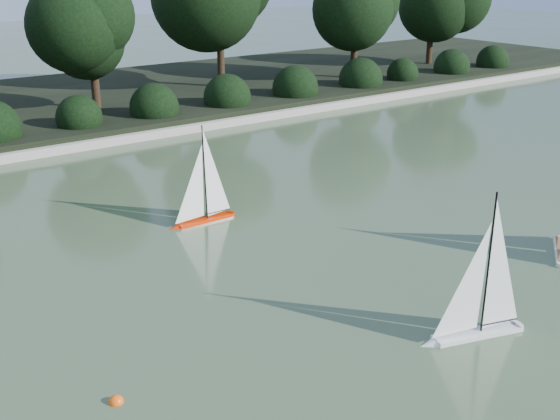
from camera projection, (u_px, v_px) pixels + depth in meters
The scene contains 8 objects.
ground at pixel (418, 310), 7.96m from camera, with size 80.00×80.00×0.00m, color #34472A.
pond_coping at pixel (99, 142), 14.71m from camera, with size 40.00×0.35×0.18m, color gray.
far_bank at pixel (35, 108), 17.70m from camera, with size 40.00×8.00×0.30m, color black.
tree_line at pixel (97, 7), 16.36m from camera, with size 26.31×3.93×4.39m.
shrub_hedge at pixel (81, 118), 15.26m from camera, with size 29.10×1.10×1.10m.
sailboat_white_a at pixel (471, 315), 7.31m from camera, with size 1.24×0.54×1.70m.
sailboat_orange at pixel (199, 207), 10.48m from camera, with size 1.14×0.19×1.56m.
race_buoy at pixel (116, 402), 6.32m from camera, with size 0.14×0.14×0.14m, color #FE570D.
Camera 1 is at (-5.49, -4.74, 3.80)m, focal length 45.00 mm.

